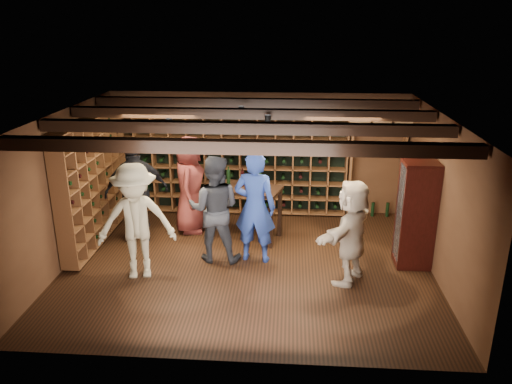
# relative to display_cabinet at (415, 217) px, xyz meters

# --- Properties ---
(ground) EXTENTS (6.00, 6.00, 0.00)m
(ground) POSITION_rel_display_cabinet_xyz_m (-2.71, -0.20, -0.86)
(ground) COLOR black
(ground) RESTS_ON ground
(room_shell) EXTENTS (6.00, 6.00, 6.00)m
(room_shell) POSITION_rel_display_cabinet_xyz_m (-2.71, -0.15, 1.56)
(room_shell) COLOR #54311C
(room_shell) RESTS_ON ground
(wine_rack_back) EXTENTS (4.65, 0.30, 2.20)m
(wine_rack_back) POSITION_rel_display_cabinet_xyz_m (-3.24, 2.13, 0.29)
(wine_rack_back) COLOR brown
(wine_rack_back) RESTS_ON ground
(wine_rack_left) EXTENTS (0.30, 2.65, 2.20)m
(wine_rack_left) POSITION_rel_display_cabinet_xyz_m (-5.54, 0.62, 0.29)
(wine_rack_left) COLOR brown
(wine_rack_left) RESTS_ON ground
(crate_shelf) EXTENTS (1.20, 0.32, 2.07)m
(crate_shelf) POSITION_rel_display_cabinet_xyz_m (-0.31, 2.12, 0.71)
(crate_shelf) COLOR brown
(crate_shelf) RESTS_ON ground
(display_cabinet) EXTENTS (0.55, 0.50, 1.75)m
(display_cabinet) POSITION_rel_display_cabinet_xyz_m (0.00, 0.00, 0.00)
(display_cabinet) COLOR black
(display_cabinet) RESTS_ON ground
(man_blue_shirt) EXTENTS (0.75, 0.55, 1.90)m
(man_blue_shirt) POSITION_rel_display_cabinet_xyz_m (-2.61, -0.01, 0.09)
(man_blue_shirt) COLOR navy
(man_blue_shirt) RESTS_ON ground
(man_grey_suit) EXTENTS (0.91, 0.72, 1.82)m
(man_grey_suit) POSITION_rel_display_cabinet_xyz_m (-3.28, -0.03, 0.05)
(man_grey_suit) COLOR #222327
(man_grey_suit) RESTS_ON ground
(guest_red_floral) EXTENTS (0.61, 0.92, 1.86)m
(guest_red_floral) POSITION_rel_display_cabinet_xyz_m (-3.93, 1.15, 0.07)
(guest_red_floral) COLOR maroon
(guest_red_floral) RESTS_ON ground
(guest_woman_black) EXTENTS (1.21, 0.87, 1.91)m
(guest_woman_black) POSITION_rel_display_cabinet_xyz_m (-4.78, 0.61, 0.10)
(guest_woman_black) COLOR black
(guest_woman_black) RESTS_ON ground
(guest_khaki) EXTENTS (1.33, 0.95, 1.86)m
(guest_khaki) POSITION_rel_display_cabinet_xyz_m (-4.40, -0.69, 0.07)
(guest_khaki) COLOR gray
(guest_khaki) RESTS_ON ground
(guest_beige) EXTENTS (1.19, 1.57, 1.65)m
(guest_beige) POSITION_rel_display_cabinet_xyz_m (-1.09, -0.61, -0.03)
(guest_beige) COLOR tan
(guest_beige) RESTS_ON ground
(tasting_table) EXTENTS (1.44, 0.98, 1.27)m
(tasting_table) POSITION_rel_display_cabinet_xyz_m (-2.87, 0.88, 0.01)
(tasting_table) COLOR black
(tasting_table) RESTS_ON ground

